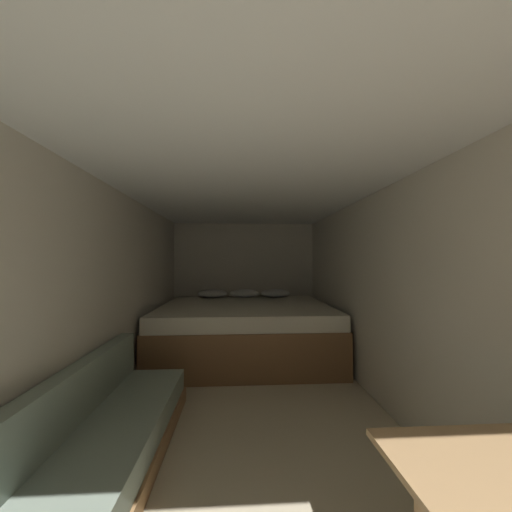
% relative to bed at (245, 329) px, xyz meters
% --- Properties ---
extents(ground_plane, '(7.52, 7.52, 0.00)m').
position_rel_bed_xyz_m(ground_plane, '(0.00, -1.71, -0.39)').
color(ground_plane, beige).
extents(wall_back, '(2.69, 0.05, 2.12)m').
position_rel_bed_xyz_m(wall_back, '(0.00, 1.08, 0.67)').
color(wall_back, beige).
rests_on(wall_back, ground).
extents(wall_left, '(0.05, 5.52, 2.12)m').
position_rel_bed_xyz_m(wall_left, '(-1.32, -1.71, 0.67)').
color(wall_left, beige).
rests_on(wall_left, ground).
extents(wall_right, '(0.05, 5.52, 2.12)m').
position_rel_bed_xyz_m(wall_right, '(1.32, -1.71, 0.67)').
color(wall_right, beige).
rests_on(wall_right, ground).
extents(ceiling_slab, '(2.69, 5.52, 0.05)m').
position_rel_bed_xyz_m(ceiling_slab, '(0.00, -1.71, 1.75)').
color(ceiling_slab, white).
rests_on(ceiling_slab, wall_left).
extents(bed, '(2.47, 2.04, 0.92)m').
position_rel_bed_xyz_m(bed, '(0.00, 0.00, 0.00)').
color(bed, brown).
rests_on(bed, ground).
extents(sofa_left, '(0.64, 2.76, 0.69)m').
position_rel_bed_xyz_m(sofa_left, '(-1.00, -2.71, -0.17)').
color(sofa_left, '#9E7247').
rests_on(sofa_left, ground).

